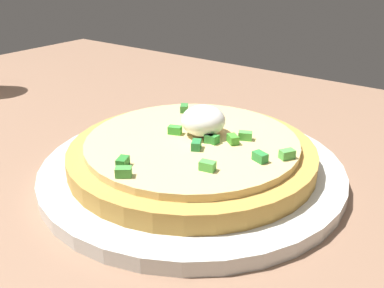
# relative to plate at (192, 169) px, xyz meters

# --- Properties ---
(dining_table) EXTENTS (1.13, 0.89, 0.02)m
(dining_table) POSITION_rel_plate_xyz_m (0.08, 0.04, -0.02)
(dining_table) COLOR #86634D
(dining_table) RESTS_ON ground
(plate) EXTENTS (0.29, 0.29, 0.01)m
(plate) POSITION_rel_plate_xyz_m (0.00, 0.00, 0.00)
(plate) COLOR silver
(plate) RESTS_ON dining_table
(pizza) EXTENTS (0.24, 0.24, 0.05)m
(pizza) POSITION_rel_plate_xyz_m (-0.00, -0.00, 0.02)
(pizza) COLOR #BF9042
(pizza) RESTS_ON plate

